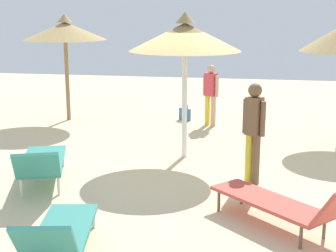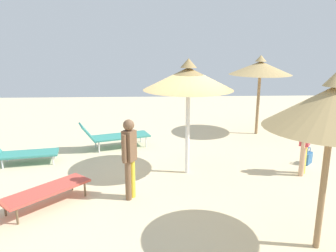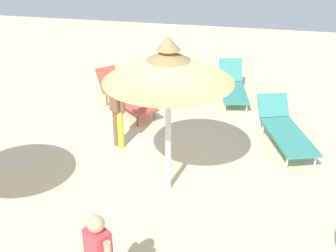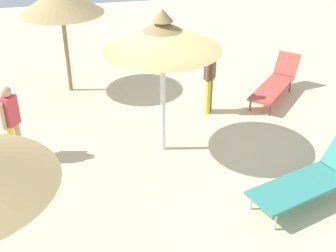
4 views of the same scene
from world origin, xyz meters
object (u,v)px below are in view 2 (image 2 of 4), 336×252
object	(u,v)px
parasol_umbrella_center	(333,108)
handbag	(308,158)
lounge_chair_near_left	(18,152)
person_standing_far_right	(305,141)
parasol_umbrella_far_left	(260,68)
parasol_umbrella_edge	(188,79)
person_standing_front	(129,154)
lounge_chair_near_right	(113,135)
lounge_chair_back	(34,192)

from	to	relation	value
parasol_umbrella_center	handbag	world-z (taller)	parasol_umbrella_center
lounge_chair_near_left	person_standing_far_right	bearing A→B (deg)	171.75
parasol_umbrella_far_left	lounge_chair_near_left	world-z (taller)	parasol_umbrella_far_left
parasol_umbrella_edge	handbag	size ratio (longest dim) A/B	5.92
lounge_chair_near_left	handbag	xyz separation A→B (m)	(-7.93, 0.35, -0.18)
parasol_umbrella_edge	person_standing_front	world-z (taller)	parasol_umbrella_edge
lounge_chair_near_right	person_standing_front	size ratio (longest dim) A/B	1.28
person_standing_front	lounge_chair_near_left	bearing A→B (deg)	-34.63
lounge_chair_near_left	lounge_chair_back	xyz separation A→B (m)	(-1.34, 2.65, 0.04)
lounge_chair_near_left	parasol_umbrella_far_left	bearing A→B (deg)	-159.71
lounge_chair_back	person_standing_front	distance (m)	2.00
lounge_chair_back	person_standing_front	bearing A→B (deg)	-166.56
lounge_chair_near_left	person_standing_front	xyz separation A→B (m)	(-3.20, 2.21, 0.64)
parasol_umbrella_center	lounge_chair_near_right	world-z (taller)	parasol_umbrella_center
lounge_chair_near_left	person_standing_front	bearing A→B (deg)	145.37
person_standing_far_right	person_standing_front	bearing A→B (deg)	14.87
lounge_chair_back	lounge_chair_near_left	bearing A→B (deg)	-63.26
lounge_chair_near_right	person_standing_front	world-z (taller)	person_standing_front
parasol_umbrella_center	lounge_chair_near_right	size ratio (longest dim) A/B	1.29
parasol_umbrella_far_left	handbag	xyz separation A→B (m)	(-0.50, 3.10, -2.18)
lounge_chair_near_right	lounge_chair_near_left	xyz separation A→B (m)	(2.44, 1.30, -0.06)
parasol_umbrella_far_left	lounge_chair_back	world-z (taller)	parasol_umbrella_far_left
parasol_umbrella_edge	lounge_chair_back	bearing A→B (deg)	29.57
parasol_umbrella_far_left	parasol_umbrella_center	size ratio (longest dim) A/B	0.98
parasol_umbrella_far_left	handbag	bearing A→B (deg)	99.12
lounge_chair_back	person_standing_far_right	bearing A→B (deg)	-165.56
parasol_umbrella_edge	person_standing_front	xyz separation A→B (m)	(1.35, 1.38, -1.41)
person_standing_front	parasol_umbrella_far_left	bearing A→B (deg)	-130.54
lounge_chair_near_right	lounge_chair_near_left	bearing A→B (deg)	27.99
parasol_umbrella_far_left	lounge_chair_near_right	size ratio (longest dim) A/B	1.26
handbag	person_standing_far_right	bearing A→B (deg)	56.17
parasol_umbrella_far_left	person_standing_far_right	distance (m)	4.10
lounge_chair_near_left	person_standing_front	size ratio (longest dim) A/B	1.17
parasol_umbrella_far_left	parasol_umbrella_center	bearing A→B (deg)	81.02
parasol_umbrella_far_left	lounge_chair_back	size ratio (longest dim) A/B	1.43
lounge_chair_near_left	lounge_chair_back	size ratio (longest dim) A/B	1.04
person_standing_far_right	handbag	xyz separation A→B (m)	(-0.49, -0.73, -0.71)
parasol_umbrella_far_left	lounge_chair_near_left	bearing A→B (deg)	20.29
person_standing_far_right	handbag	world-z (taller)	person_standing_far_right
person_standing_front	handbag	size ratio (longest dim) A/B	3.57
parasol_umbrella_edge	parasol_umbrella_far_left	distance (m)	4.59
person_standing_front	person_standing_far_right	bearing A→B (deg)	-165.13
parasol_umbrella_far_left	lounge_chair_near_right	xyz separation A→B (m)	(4.99, 1.45, -1.95)
lounge_chair_near_right	lounge_chair_near_left	size ratio (longest dim) A/B	1.09
lounge_chair_back	person_standing_front	world-z (taller)	person_standing_front
parasol_umbrella_edge	parasol_umbrella_center	distance (m)	3.75
parasol_umbrella_edge	lounge_chair_near_right	bearing A→B (deg)	-45.22
parasol_umbrella_edge	parasol_umbrella_far_left	bearing A→B (deg)	-128.88
parasol_umbrella_edge	lounge_chair_back	xyz separation A→B (m)	(3.21, 1.82, -2.00)
parasol_umbrella_center	lounge_chair_back	world-z (taller)	parasol_umbrella_center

